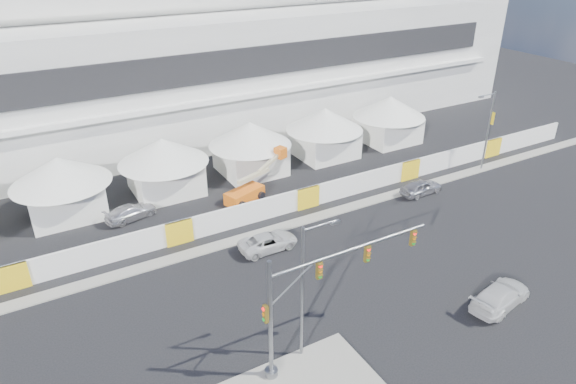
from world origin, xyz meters
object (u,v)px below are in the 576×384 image
streetlight_curb (488,126)px  traffic_mast (306,301)px  streetlight_median (306,284)px  pickup_near (500,296)px  lot_car_c (131,212)px  boom_lift (251,189)px  pickup_curb (268,242)px  sedan_silver (421,187)px

streetlight_curb → traffic_mast: bearing=-155.1°
streetlight_median → streetlight_curb: streetlight_median is taller
pickup_near → traffic_mast: size_ratio=0.49×
streetlight_median → streetlight_curb: bearing=24.1°
lot_car_c → traffic_mast: bearing=176.9°
traffic_mast → boom_lift: 21.13m
pickup_near → lot_car_c: bearing=26.6°
pickup_curb → lot_car_c: pickup_curb is taller
pickup_near → lot_car_c: 30.00m
streetlight_curb → streetlight_median: bearing=-155.9°
boom_lift → streetlight_median: bearing=-126.7°
streetlight_median → sedan_silver: bearing=30.9°
pickup_near → streetlight_median: 14.52m
streetlight_curb → boom_lift: (-23.69, 5.97, -3.84)m
sedan_silver → boom_lift: bearing=62.5°
lot_car_c → boom_lift: boom_lift is taller
traffic_mast → streetlight_curb: (30.01, 13.90, 0.42)m
pickup_curb → sedan_silver: bearing=-86.3°
pickup_near → streetlight_curb: 23.01m
lot_car_c → streetlight_median: 22.09m
pickup_near → boom_lift: boom_lift is taller
sedan_silver → pickup_near: pickup_near is taller
pickup_near → streetlight_curb: size_ratio=0.63×
sedan_silver → boom_lift: boom_lift is taller
sedan_silver → pickup_curb: 17.03m
pickup_curb → streetlight_median: streetlight_median is taller
pickup_near → streetlight_curb: (16.08, 15.95, 4.09)m
sedan_silver → streetlight_median: (-20.38, -12.18, 4.37)m
lot_car_c → streetlight_median: size_ratio=0.52×
boom_lift → traffic_mast: bearing=-127.0°
pickup_curb → boom_lift: (2.60, 8.27, 0.35)m
pickup_near → traffic_mast: traffic_mast is taller
sedan_silver → pickup_near: bearing=154.2°
pickup_curb → streetlight_curb: 26.73m
traffic_mast → pickup_curb: bearing=72.2°
traffic_mast → streetlight_median: 0.96m
pickup_near → streetlight_median: (-13.60, 2.65, 4.34)m
pickup_near → streetlight_median: size_ratio=0.61×
pickup_curb → lot_car_c: 12.96m
traffic_mast → streetlight_median: size_ratio=1.24×
pickup_near → lot_car_c: (-18.30, 23.77, -0.11)m
traffic_mast → streetlight_median: bearing=61.1°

